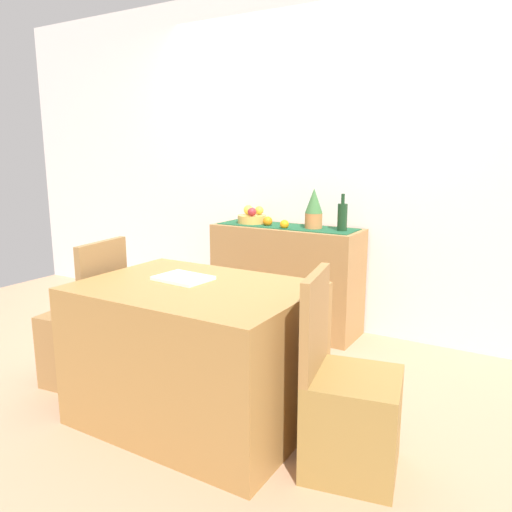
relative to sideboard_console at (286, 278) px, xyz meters
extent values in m
cube|color=tan|center=(0.04, -0.92, -0.43)|extent=(6.40, 6.40, 0.02)
cube|color=silver|center=(0.04, 0.26, 0.93)|extent=(6.40, 0.06, 2.70)
cube|color=olive|center=(0.00, 0.00, 0.00)|extent=(1.18, 0.42, 0.83)
cube|color=#1A5131|center=(0.00, 0.00, 0.42)|extent=(1.11, 0.32, 0.01)
cylinder|color=gold|center=(-0.32, 0.00, 0.46)|extent=(0.23, 0.23, 0.06)
sphere|color=#A6282F|center=(-0.28, -0.06, 0.52)|extent=(0.07, 0.07, 0.07)
sphere|color=gold|center=(-0.36, 0.02, 0.53)|extent=(0.08, 0.08, 0.08)
sphere|color=gold|center=(-0.28, 0.06, 0.52)|extent=(0.07, 0.07, 0.07)
cylinder|color=#18381C|center=(0.46, 0.00, 0.52)|extent=(0.07, 0.07, 0.20)
cylinder|color=#18381C|center=(0.46, 0.00, 0.66)|extent=(0.03, 0.03, 0.07)
cylinder|color=#BF7740|center=(0.23, 0.00, 0.48)|extent=(0.13, 0.13, 0.12)
cone|color=#3B6C38|center=(0.23, 0.00, 0.63)|extent=(0.13, 0.13, 0.19)
sphere|color=orange|center=(-0.14, -0.05, 0.46)|extent=(0.08, 0.08, 0.08)
sphere|color=orange|center=(0.03, -0.11, 0.45)|extent=(0.07, 0.07, 0.07)
cube|color=#A2753D|center=(0.24, -1.49, -0.05)|extent=(1.17, 0.84, 0.74)
cube|color=white|center=(0.12, -1.43, 0.33)|extent=(0.30, 0.23, 0.02)
cube|color=olive|center=(-0.63, -1.49, -0.19)|extent=(0.45, 0.45, 0.45)
cube|color=olive|center=(-0.45, -1.47, 0.26)|extent=(0.09, 0.40, 0.45)
cube|color=olive|center=(1.10, -1.49, -0.19)|extent=(0.47, 0.47, 0.45)
cube|color=olive|center=(0.93, -1.52, 0.26)|extent=(0.12, 0.40, 0.45)
camera|label=1|loc=(1.76, -3.43, 0.99)|focal=34.89mm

